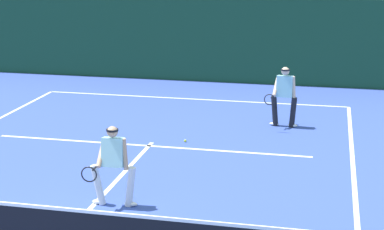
% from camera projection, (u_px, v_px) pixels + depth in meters
% --- Properties ---
extents(court_line_baseline_far, '(9.59, 0.10, 0.01)m').
position_uv_depth(court_line_baseline_far, '(193.00, 99.00, 19.99)').
color(court_line_baseline_far, white).
rests_on(court_line_baseline_far, ground_plane).
extents(court_line_service, '(7.82, 0.10, 0.01)m').
position_uv_depth(court_line_service, '(149.00, 146.00, 15.34)').
color(court_line_service, white).
rests_on(court_line_service, ground_plane).
extents(court_line_centre, '(0.10, 6.40, 0.01)m').
position_uv_depth(court_line_centre, '(108.00, 190.00, 12.57)').
color(court_line_centre, white).
rests_on(court_line_centre, ground_plane).
extents(player_near, '(0.89, 0.86, 1.54)m').
position_uv_depth(player_near, '(113.00, 163.00, 11.63)').
color(player_near, silver).
rests_on(player_near, ground_plane).
extents(player_far, '(0.86, 0.89, 1.62)m').
position_uv_depth(player_far, '(284.00, 94.00, 16.76)').
color(player_far, black).
rests_on(player_far, ground_plane).
extents(tennis_ball_extra, '(0.07, 0.07, 0.07)m').
position_uv_depth(tennis_ball_extra, '(185.00, 141.00, 15.63)').
color(tennis_ball_extra, '#D1E033').
rests_on(tennis_ball_extra, ground_plane).
extents(back_fence_windscreen, '(20.57, 0.12, 2.98)m').
position_uv_depth(back_fence_windscreen, '(209.00, 40.00, 22.19)').
color(back_fence_windscreen, '#163F2A').
rests_on(back_fence_windscreen, ground_plane).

